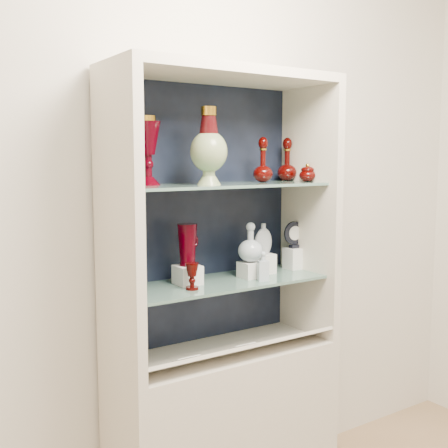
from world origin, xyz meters
TOP-DOWN VIEW (x-y plane):
  - wall_back at (0.00, 1.75)m, footprint 3.50×0.02m
  - cabinet_base at (0.00, 1.53)m, footprint 1.00×0.40m
  - cabinet_back_panel at (0.00, 1.72)m, footprint 0.98×0.02m
  - cabinet_side_left at (-0.48, 1.53)m, footprint 0.04×0.40m
  - cabinet_side_right at (0.48, 1.53)m, footprint 0.04×0.40m
  - cabinet_top_cap at (0.00, 1.53)m, footprint 1.00×0.40m
  - shelf_lower at (0.00, 1.55)m, footprint 0.92×0.34m
  - shelf_upper at (0.00, 1.55)m, footprint 0.92×0.34m
  - label_ledge at (0.00, 1.42)m, footprint 0.92×0.17m
  - label_card_0 at (-0.26, 1.42)m, footprint 0.10×0.06m
  - label_card_1 at (0.02, 1.42)m, footprint 0.10×0.06m
  - pedestal_lamp_left at (-0.31, 1.62)m, footprint 0.14×0.14m
  - pedestal_lamp_right at (-0.39, 1.56)m, footprint 0.10×0.10m
  - enamel_urn at (-0.09, 1.51)m, footprint 0.17×0.17m
  - ruby_decanter_a at (0.23, 1.57)m, footprint 0.11×0.11m
  - ruby_decanter_b at (0.43, 1.63)m, footprint 0.12×0.12m
  - lidded_bowl at (0.44, 1.50)m, footprint 0.10×0.10m
  - cobalt_goblet at (-0.44, 1.56)m, footprint 0.09×0.09m
  - ruby_goblet_tall at (-0.42, 1.49)m, footprint 0.08×0.08m
  - ruby_goblet_small at (-0.19, 1.48)m, footprint 0.07×0.07m
  - riser_ruby_pitcher at (-0.15, 1.58)m, footprint 0.10×0.10m
  - ruby_pitcher at (-0.15, 1.58)m, footprint 0.15×0.13m
  - clear_square_bottle at (0.15, 1.46)m, footprint 0.06×0.06m
  - riser_flat_flask at (0.25, 1.58)m, footprint 0.09×0.09m
  - flat_flask at (0.25, 1.58)m, footprint 0.11×0.05m
  - riser_clear_round_decanter at (0.15, 1.54)m, footprint 0.09×0.09m
  - clear_round_decanter at (0.15, 1.54)m, footprint 0.13×0.13m
  - riser_cameo_medallion at (0.44, 1.59)m, footprint 0.08×0.08m
  - cameo_medallion at (0.44, 1.59)m, footprint 0.11×0.05m

SIDE VIEW (x-z plane):
  - cabinet_base at x=0.00m, z-range 0.00..0.75m
  - label_ledge at x=0.00m, z-range 0.74..0.82m
  - label_card_0 at x=-0.26m, z-range 0.78..0.81m
  - label_card_1 at x=0.02m, z-range 0.78..0.81m
  - shelf_lower at x=0.00m, z-range 1.04..1.05m
  - riser_clear_round_decanter at x=0.15m, z-range 1.05..1.12m
  - riser_ruby_pitcher at x=-0.15m, z-range 1.05..1.13m
  - riser_flat_flask at x=0.25m, z-range 1.05..1.14m
  - riser_cameo_medallion at x=0.44m, z-range 1.05..1.15m
  - ruby_goblet_small at x=-0.19m, z-range 1.05..1.16m
  - clear_square_bottle at x=0.15m, z-range 1.05..1.18m
  - ruby_goblet_tall at x=-0.42m, z-range 1.05..1.20m
  - cobalt_goblet at x=-0.44m, z-range 1.05..1.23m
  - clear_round_decanter at x=0.15m, z-range 1.12..1.29m
  - flat_flask at x=0.25m, z-range 1.14..1.29m
  - cameo_medallion at x=0.44m, z-range 1.15..1.28m
  - ruby_pitcher at x=-0.15m, z-range 1.13..1.31m
  - cabinet_back_panel at x=0.00m, z-range 0.75..1.90m
  - cabinet_side_left at x=-0.48m, z-range 0.75..1.90m
  - cabinet_side_right at x=0.48m, z-range 0.75..1.90m
  - wall_back at x=0.00m, z-range 0.00..2.80m
  - shelf_upper at x=0.00m, z-range 1.46..1.47m
  - lidded_bowl at x=0.44m, z-range 1.47..1.56m
  - ruby_decanter_b at x=0.43m, z-range 1.47..1.69m
  - ruby_decanter_a at x=0.23m, z-range 1.47..1.70m
  - pedestal_lamp_right at x=-0.39m, z-range 1.47..1.70m
  - pedestal_lamp_left at x=-0.31m, z-range 1.47..1.75m
  - enamel_urn at x=-0.09m, z-range 1.47..1.78m
  - cabinet_top_cap at x=0.00m, z-range 1.90..1.94m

